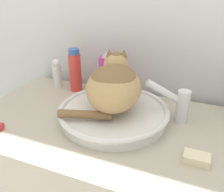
{
  "coord_description": "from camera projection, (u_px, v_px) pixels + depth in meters",
  "views": [
    {
      "loc": [
        0.24,
        -0.39,
        1.27
      ],
      "look_at": [
        -0.04,
        0.29,
        0.92
      ],
      "focal_mm": 38.0,
      "sensor_mm": 36.0,
      "label": 1
    }
  ],
  "objects": [
    {
      "name": "sink_basin",
      "position": [
        114.0,
        112.0,
        0.86
      ],
      "size": [
        0.4,
        0.4,
        0.05
      ],
      "color": "silver",
      "rests_on": "vanity_counter"
    },
    {
      "name": "wall_back",
      "position": [
        151.0,
        2.0,
        0.95
      ],
      "size": [
        8.0,
        0.05,
        2.4
      ],
      "color": "silver",
      "rests_on": "ground_plane"
    },
    {
      "name": "faucet",
      "position": [
        178.0,
        103.0,
        0.82
      ],
      "size": [
        0.15,
        0.08,
        0.16
      ],
      "rotation": [
        0.0,
        0.0,
        -2.82
      ],
      "color": "silver",
      "rests_on": "vanity_counter"
    },
    {
      "name": "deodorant_stick",
      "position": [
        57.0,
        73.0,
        1.11
      ],
      "size": [
        0.04,
        0.04,
        0.14
      ],
      "color": "silver",
      "rests_on": "vanity_counter"
    },
    {
      "name": "cat",
      "position": [
        114.0,
        83.0,
        0.82
      ],
      "size": [
        0.27,
        0.29,
        0.18
      ],
      "rotation": [
        0.0,
        0.0,
        1.85
      ],
      "color": "tan",
      "rests_on": "sink_basin"
    },
    {
      "name": "shampoo_bottle_tall",
      "position": [
        75.0,
        71.0,
        1.06
      ],
      "size": [
        0.05,
        0.05,
        0.19
      ],
      "color": "#DB3D33",
      "rests_on": "vanity_counter"
    },
    {
      "name": "soap_bar",
      "position": [
        197.0,
        158.0,
        0.66
      ],
      "size": [
        0.07,
        0.05,
        0.02
      ],
      "color": "beige",
      "rests_on": "vanity_counter"
    },
    {
      "name": "spray_bottle_trigger",
      "position": [
        107.0,
        76.0,
        1.01
      ],
      "size": [
        0.07,
        0.07,
        0.2
      ],
      "color": "#B2338C",
      "rests_on": "vanity_counter"
    }
  ]
}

